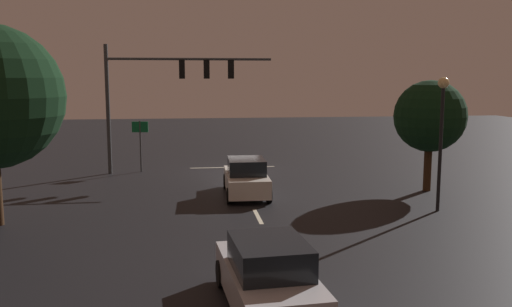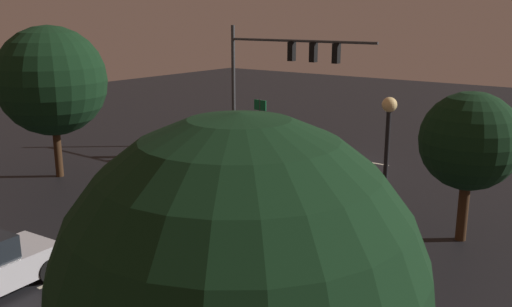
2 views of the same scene
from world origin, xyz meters
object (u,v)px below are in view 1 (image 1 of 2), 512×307
at_px(car_distant, 268,277).
at_px(car_approaching, 246,178).
at_px(tree_left_near, 430,116).
at_px(street_lamp_left_kerb, 442,119).
at_px(route_sign, 140,135).
at_px(traffic_signal_assembly, 168,82).

bearing_deg(car_distant, car_approaching, -93.94).
distance_m(car_approaching, tree_left_near, 8.98).
height_order(street_lamp_left_kerb, tree_left_near, street_lamp_left_kerb).
xyz_separation_m(car_approaching, car_distant, (0.84, 12.15, 0.00)).
bearing_deg(route_sign, tree_left_near, 153.26).
xyz_separation_m(car_distant, route_sign, (4.38, -19.02, 1.28)).
xyz_separation_m(traffic_signal_assembly, route_sign, (1.60, -0.40, -2.94)).
height_order(traffic_signal_assembly, car_approaching, traffic_signal_assembly).
bearing_deg(route_sign, street_lamp_left_kerb, 139.40).
relative_size(traffic_signal_assembly, tree_left_near, 1.76).
xyz_separation_m(car_distant, tree_left_near, (-9.40, -12.08, 2.70)).
distance_m(traffic_signal_assembly, street_lamp_left_kerb, 15.06).
height_order(car_distant, tree_left_near, tree_left_near).
height_order(car_approaching, route_sign, route_sign).
relative_size(street_lamp_left_kerb, route_sign, 1.84).
bearing_deg(car_approaching, route_sign, -52.77).
xyz_separation_m(street_lamp_left_kerb, route_sign, (12.50, -10.71, -1.61)).
distance_m(traffic_signal_assembly, car_approaching, 8.53).
xyz_separation_m(car_approaching, street_lamp_left_kerb, (-7.28, 3.85, 2.89)).
relative_size(car_distant, tree_left_near, 0.86).
bearing_deg(street_lamp_left_kerb, tree_left_near, -108.73).
bearing_deg(traffic_signal_assembly, route_sign, -13.88).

